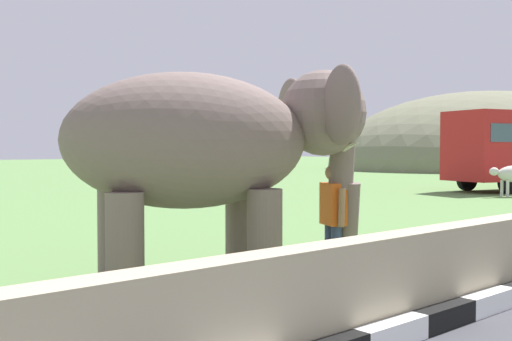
{
  "coord_description": "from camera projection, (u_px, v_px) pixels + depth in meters",
  "views": [
    {
      "loc": [
        -1.91,
        0.45,
        1.86
      ],
      "look_at": [
        3.06,
        6.15,
        1.6
      ],
      "focal_mm": 42.87,
      "sensor_mm": 36.0,
      "label": 1
    }
  ],
  "objects": [
    {
      "name": "person_handler",
      "position": [
        333.0,
        217.0,
        8.44
      ],
      "size": [
        0.38,
        0.61,
        1.66
      ],
      "color": "navy",
      "rests_on": "ground_plane"
    },
    {
      "name": "elephant",
      "position": [
        216.0,
        145.0,
        7.74
      ],
      "size": [
        4.06,
        3.12,
        2.93
      ],
      "color": "#75625C",
      "rests_on": "ground_plane"
    },
    {
      "name": "barrier_parapet",
      "position": [
        310.0,
        302.0,
        5.44
      ],
      "size": [
        28.0,
        0.36,
        1.0
      ],
      "primitive_type": "cube",
      "color": "tan",
      "rests_on": "ground_plane"
    },
    {
      "name": "hill_east",
      "position": [
        487.0,
        168.0,
        60.39
      ],
      "size": [
        34.99,
        27.99,
        15.0
      ],
      "color": "#6E6F55",
      "rests_on": "ground_plane"
    }
  ]
}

